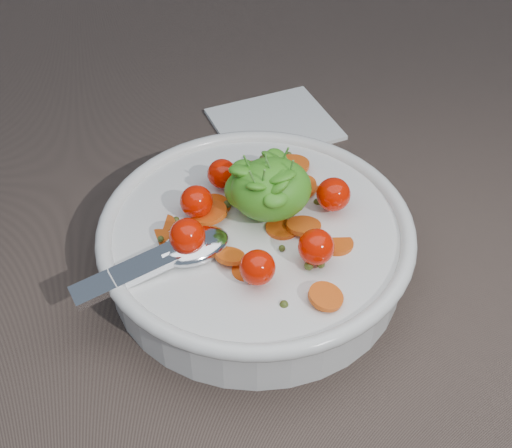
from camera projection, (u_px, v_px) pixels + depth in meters
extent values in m
plane|color=brown|center=(256.00, 274.00, 0.66)|extent=(6.00, 6.00, 0.00)
cylinder|color=silver|center=(256.00, 247.00, 0.65)|extent=(0.30, 0.30, 0.06)
torus|color=silver|center=(256.00, 227.00, 0.63)|extent=(0.31, 0.31, 0.02)
cylinder|color=silver|center=(256.00, 264.00, 0.67)|extent=(0.15, 0.15, 0.01)
cylinder|color=brown|center=(256.00, 247.00, 0.65)|extent=(0.27, 0.27, 0.04)
cylinder|color=#E55913|center=(293.00, 165.00, 0.69)|extent=(0.05, 0.05, 0.01)
cylinder|color=#E55913|center=(304.00, 226.00, 0.63)|extent=(0.04, 0.04, 0.01)
cylinder|color=#E55913|center=(317.00, 186.00, 0.68)|extent=(0.03, 0.03, 0.01)
cylinder|color=#E55913|center=(326.00, 296.00, 0.56)|extent=(0.04, 0.04, 0.01)
cylinder|color=#E55913|center=(257.00, 198.00, 0.66)|extent=(0.04, 0.04, 0.01)
cylinder|color=#E55913|center=(246.00, 273.00, 0.59)|extent=(0.04, 0.04, 0.01)
cylinder|color=#E55913|center=(291.00, 183.00, 0.67)|extent=(0.04, 0.04, 0.02)
cylinder|color=#E55913|center=(336.00, 244.00, 0.61)|extent=(0.05, 0.05, 0.01)
cylinder|color=#E55913|center=(256.00, 174.00, 0.69)|extent=(0.04, 0.04, 0.02)
cylinder|color=#E55913|center=(282.00, 229.00, 0.63)|extent=(0.05, 0.05, 0.01)
cylinder|color=#E55913|center=(217.00, 205.00, 0.65)|extent=(0.04, 0.04, 0.01)
cylinder|color=#E55913|center=(301.00, 187.00, 0.67)|extent=(0.05, 0.05, 0.02)
cylinder|color=#E55913|center=(209.00, 213.00, 0.63)|extent=(0.05, 0.05, 0.01)
cylinder|color=#E55913|center=(224.00, 249.00, 0.61)|extent=(0.04, 0.04, 0.01)
cylinder|color=#E55913|center=(230.00, 256.00, 0.60)|extent=(0.03, 0.03, 0.02)
cylinder|color=#E55913|center=(155.00, 244.00, 0.62)|extent=(0.04, 0.04, 0.01)
cylinder|color=#E55913|center=(162.00, 226.00, 0.64)|extent=(0.03, 0.03, 0.01)
sphere|color=#3E4A18|center=(161.00, 239.00, 0.61)|extent=(0.01, 0.01, 0.01)
sphere|color=#3E4A18|center=(284.00, 305.00, 0.56)|extent=(0.01, 0.01, 0.01)
sphere|color=#3E4A18|center=(201.00, 261.00, 0.60)|extent=(0.01, 0.01, 0.01)
sphere|color=#3E4A18|center=(262.00, 158.00, 0.70)|extent=(0.01, 0.01, 0.01)
sphere|color=#3E4A18|center=(282.00, 248.00, 0.61)|extent=(0.01, 0.01, 0.01)
sphere|color=#3E4A18|center=(269.00, 196.00, 0.66)|extent=(0.01, 0.01, 0.01)
sphere|color=#3E4A18|center=(309.00, 266.00, 0.58)|extent=(0.01, 0.01, 0.01)
sphere|color=#3E4A18|center=(176.00, 220.00, 0.64)|extent=(0.01, 0.01, 0.01)
sphere|color=#3E4A18|center=(239.00, 170.00, 0.69)|extent=(0.01, 0.01, 0.01)
sphere|color=#3E4A18|center=(191.00, 213.00, 0.65)|extent=(0.01, 0.01, 0.01)
sphere|color=#3E4A18|center=(310.00, 189.00, 0.67)|extent=(0.01, 0.01, 0.01)
sphere|color=#3E4A18|center=(233.00, 173.00, 0.69)|extent=(0.01, 0.01, 0.01)
sphere|color=#3E4A18|center=(321.00, 264.00, 0.58)|extent=(0.01, 0.01, 0.01)
sphere|color=#3E4A18|center=(227.00, 204.00, 0.65)|extent=(0.01, 0.01, 0.01)
sphere|color=#3E4A18|center=(318.00, 253.00, 0.60)|extent=(0.01, 0.01, 0.01)
sphere|color=#3E4A18|center=(328.00, 251.00, 0.60)|extent=(0.01, 0.01, 0.01)
sphere|color=#3E4A18|center=(289.00, 154.00, 0.71)|extent=(0.01, 0.01, 0.01)
sphere|color=#3E4A18|center=(219.00, 216.00, 0.63)|extent=(0.01, 0.01, 0.01)
sphere|color=#3E4A18|center=(317.00, 202.00, 0.66)|extent=(0.01, 0.01, 0.01)
sphere|color=red|center=(333.00, 194.00, 0.63)|extent=(0.03, 0.03, 0.03)
sphere|color=red|center=(279.00, 174.00, 0.66)|extent=(0.03, 0.03, 0.03)
sphere|color=red|center=(222.00, 174.00, 0.66)|extent=(0.03, 0.03, 0.03)
sphere|color=red|center=(196.00, 202.00, 0.63)|extent=(0.03, 0.03, 0.03)
sphere|color=red|center=(187.00, 236.00, 0.59)|extent=(0.03, 0.03, 0.03)
sphere|color=red|center=(258.00, 267.00, 0.56)|extent=(0.03, 0.03, 0.03)
sphere|color=red|center=(316.00, 247.00, 0.58)|extent=(0.03, 0.03, 0.03)
ellipsoid|color=#459B23|center=(271.00, 189.00, 0.62)|extent=(0.08, 0.07, 0.06)
ellipsoid|color=#459B23|center=(247.00, 190.00, 0.63)|extent=(0.05, 0.05, 0.04)
ellipsoid|color=#459B23|center=(283.00, 179.00, 0.61)|extent=(0.04, 0.03, 0.03)
ellipsoid|color=#459B23|center=(277.00, 176.00, 0.60)|extent=(0.02, 0.03, 0.03)
ellipsoid|color=#459B23|center=(278.00, 177.00, 0.62)|extent=(0.03, 0.03, 0.02)
ellipsoid|color=#459B23|center=(242.00, 166.00, 0.62)|extent=(0.03, 0.03, 0.01)
ellipsoid|color=#459B23|center=(271.00, 178.00, 0.61)|extent=(0.04, 0.03, 0.02)
ellipsoid|color=#459B23|center=(256.00, 186.00, 0.59)|extent=(0.02, 0.02, 0.02)
ellipsoid|color=#459B23|center=(277.00, 158.00, 0.67)|extent=(0.03, 0.03, 0.03)
ellipsoid|color=#459B23|center=(282.00, 177.00, 0.59)|extent=(0.04, 0.04, 0.02)
ellipsoid|color=#459B23|center=(273.00, 158.00, 0.63)|extent=(0.03, 0.03, 0.03)
ellipsoid|color=#459B23|center=(242.00, 171.00, 0.61)|extent=(0.04, 0.04, 0.03)
ellipsoid|color=#459B23|center=(278.00, 185.00, 0.59)|extent=(0.03, 0.03, 0.03)
ellipsoid|color=#459B23|center=(276.00, 199.00, 0.59)|extent=(0.03, 0.02, 0.02)
ellipsoid|color=#459B23|center=(265.00, 182.00, 0.62)|extent=(0.03, 0.03, 0.03)
ellipsoid|color=#459B23|center=(239.00, 178.00, 0.62)|extent=(0.02, 0.02, 0.01)
ellipsoid|color=#459B23|center=(271.00, 182.00, 0.61)|extent=(0.03, 0.03, 0.02)
ellipsoid|color=#459B23|center=(300.00, 191.00, 0.61)|extent=(0.03, 0.03, 0.02)
ellipsoid|color=#459B23|center=(265.00, 183.00, 0.60)|extent=(0.03, 0.03, 0.02)
ellipsoid|color=#459B23|center=(272.00, 170.00, 0.60)|extent=(0.02, 0.03, 0.02)
ellipsoid|color=#459B23|center=(267.00, 175.00, 0.59)|extent=(0.02, 0.02, 0.01)
cylinder|color=#4C8C33|center=(259.00, 191.00, 0.59)|extent=(0.02, 0.00, 0.05)
cylinder|color=#4C8C33|center=(287.00, 181.00, 0.60)|extent=(0.01, 0.01, 0.05)
cylinder|color=#4C8C33|center=(252.00, 174.00, 0.61)|extent=(0.02, 0.01, 0.05)
cylinder|color=#4C8C33|center=(267.00, 180.00, 0.60)|extent=(0.00, 0.02, 0.05)
cylinder|color=#4C8C33|center=(280.00, 166.00, 0.62)|extent=(0.01, 0.01, 0.05)
cylinder|color=#4C8C33|center=(276.00, 181.00, 0.60)|extent=(0.02, 0.01, 0.05)
cylinder|color=#4C8C33|center=(261.00, 188.00, 0.60)|extent=(0.01, 0.01, 0.05)
ellipsoid|color=silver|center=(195.00, 246.00, 0.60)|extent=(0.08, 0.07, 0.02)
cube|color=silver|center=(141.00, 268.00, 0.58)|extent=(0.13, 0.06, 0.02)
cylinder|color=silver|center=(174.00, 254.00, 0.59)|extent=(0.03, 0.02, 0.01)
cube|color=white|center=(274.00, 124.00, 0.85)|extent=(0.17, 0.16, 0.01)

